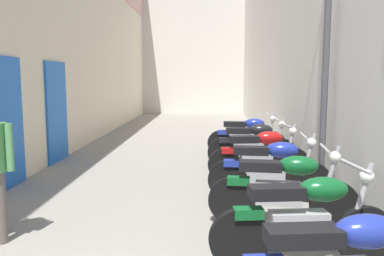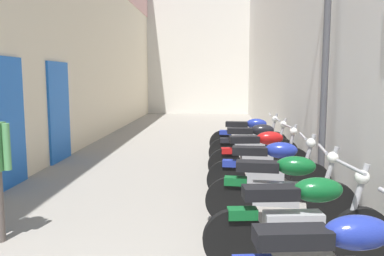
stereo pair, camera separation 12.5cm
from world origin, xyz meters
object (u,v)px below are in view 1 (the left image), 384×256
motorcycle_seventh (253,143)px  motorcycle_fifth (270,168)px  street_lamp (321,16)px  motorcycle_sixth (260,153)px  motorcycle_third (305,218)px  motorcycle_fourth (283,187)px  motorcycle_eighth (247,135)px

motorcycle_seventh → motorcycle_fifth: bearing=-90.0°
street_lamp → motorcycle_fifth: bearing=-172.6°
motorcycle_sixth → street_lamp: bearing=-56.5°
motorcycle_third → motorcycle_sixth: (-0.00, 3.26, 0.00)m
motorcycle_third → motorcycle_fifth: same height
motorcycle_fourth → street_lamp: (0.70, 1.14, 2.24)m
motorcycle_seventh → motorcycle_eighth: (-0.00, 1.15, 0.00)m
motorcycle_fourth → motorcycle_eighth: size_ratio=1.00×
motorcycle_third → street_lamp: 3.22m
motorcycle_seventh → street_lamp: bearing=-72.1°
motorcycle_seventh → street_lamp: size_ratio=0.39×
motorcycle_seventh → street_lamp: 3.19m
motorcycle_third → street_lamp: bearing=72.4°
motorcycle_fourth → motorcycle_seventh: same height
motorcycle_seventh → street_lamp: (0.70, -2.17, 2.24)m
motorcycle_fifth → motorcycle_sixth: 1.15m
motorcycle_fourth → motorcycle_fifth: bearing=90.0°
motorcycle_third → motorcycle_sixth: 3.26m
motorcycle_fifth → motorcycle_sixth: same height
motorcycle_third → motorcycle_fourth: 1.06m
motorcycle_fourth → motorcycle_eighth: 4.46m
motorcycle_fifth → street_lamp: bearing=7.4°
motorcycle_fourth → motorcycle_seventh: (0.00, 3.30, 0.00)m
motorcycle_third → motorcycle_seventh: size_ratio=1.00×
motorcycle_sixth → motorcycle_fifth: bearing=-90.0°
motorcycle_fourth → motorcycle_eighth: (0.00, 4.46, 0.00)m
motorcycle_eighth → motorcycle_fourth: bearing=-90.0°
motorcycle_eighth → motorcycle_fifth: bearing=-90.0°
motorcycle_eighth → street_lamp: bearing=-78.1°
motorcycle_sixth → motorcycle_seventh: (0.00, 1.11, 0.00)m
motorcycle_sixth → street_lamp: 2.57m
motorcycle_fifth → street_lamp: street_lamp is taller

